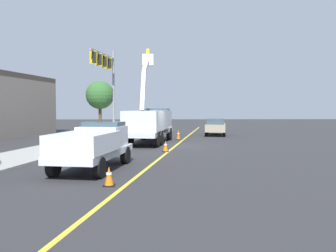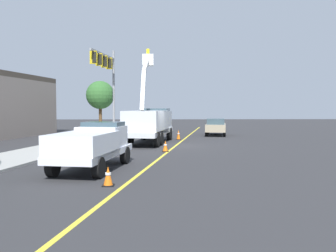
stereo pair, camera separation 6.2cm
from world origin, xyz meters
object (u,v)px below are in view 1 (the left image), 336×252
(traffic_cone_mid_rear, at_px, (178,135))
(traffic_signal_mast, at_px, (107,73))
(passing_minivan, at_px, (216,126))
(traffic_cone_leading, at_px, (109,176))
(utility_bucket_truck, at_px, (150,122))
(traffic_cone_mid_front, at_px, (166,146))
(service_pickup_truck, at_px, (93,145))

(traffic_cone_mid_rear, relative_size, traffic_signal_mast, 0.11)
(passing_minivan, xyz_separation_m, traffic_cone_leading, (-22.68, 7.75, -0.63))
(utility_bucket_truck, relative_size, passing_minivan, 1.68)
(traffic_cone_mid_front, bearing_deg, passing_minivan, -22.66)
(traffic_signal_mast, bearing_deg, traffic_cone_mid_rear, -94.90)
(utility_bucket_truck, distance_m, traffic_signal_mast, 6.45)
(passing_minivan, height_order, traffic_cone_mid_front, passing_minivan)
(utility_bucket_truck, height_order, passing_minivan, utility_bucket_truck)
(service_pickup_truck, height_order, traffic_cone_leading, service_pickup_truck)
(traffic_cone_leading, xyz_separation_m, traffic_cone_mid_rear, (18.02, -3.69, 0.08))
(traffic_cone_mid_rear, distance_m, traffic_signal_mast, 8.14)
(utility_bucket_truck, xyz_separation_m, traffic_cone_mid_front, (-5.61, -1.05, -1.28))
(traffic_cone_leading, xyz_separation_m, traffic_cone_mid_front, (9.62, -2.30, 0.00))
(utility_bucket_truck, height_order, traffic_cone_mid_front, utility_bucket_truck)
(passing_minivan, xyz_separation_m, traffic_cone_mid_front, (-13.06, 5.45, -0.63))
(passing_minivan, bearing_deg, traffic_cone_mid_rear, 138.92)
(traffic_cone_mid_front, bearing_deg, traffic_cone_leading, 166.55)
(utility_bucket_truck, height_order, traffic_cone_leading, utility_bucket_truck)
(utility_bucket_truck, xyz_separation_m, passing_minivan, (7.45, -6.50, -0.65))
(utility_bucket_truck, distance_m, traffic_cone_mid_rear, 3.90)
(traffic_signal_mast, bearing_deg, traffic_cone_leading, -172.41)
(traffic_cone_mid_rear, bearing_deg, service_pickup_truck, 161.93)
(traffic_cone_leading, bearing_deg, passing_minivan, -18.88)
(traffic_cone_leading, distance_m, traffic_signal_mast, 19.47)
(utility_bucket_truck, relative_size, traffic_cone_mid_rear, 10.05)
(service_pickup_truck, height_order, passing_minivan, service_pickup_truck)
(traffic_cone_mid_front, height_order, traffic_signal_mast, traffic_signal_mast)
(service_pickup_truck, bearing_deg, traffic_signal_mast, 5.09)
(passing_minivan, height_order, traffic_signal_mast, traffic_signal_mast)
(passing_minivan, height_order, traffic_cone_leading, passing_minivan)
(service_pickup_truck, bearing_deg, passing_minivan, -24.58)
(traffic_cone_mid_front, height_order, traffic_cone_mid_rear, traffic_cone_mid_rear)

